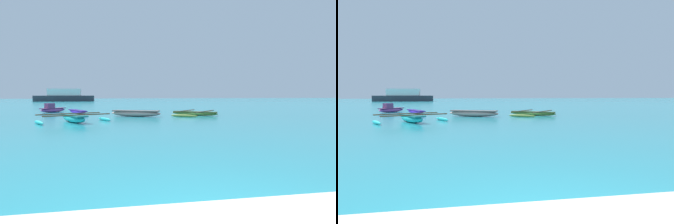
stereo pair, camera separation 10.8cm
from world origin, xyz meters
TOP-DOWN VIEW (x-y plane):
  - moored_boat_0 at (-3.56, 15.51)m, footprint 4.52×3.42m
  - moored_boat_1 at (5.22, 19.82)m, footprint 4.38×4.71m
  - moored_boat_2 at (-4.14, 23.61)m, footprint 2.02×3.77m
  - moored_boat_3 at (0.49, 19.44)m, footprint 3.83×2.36m
  - moored_boat_4 at (-6.66, 26.27)m, footprint 2.32×2.33m
  - distant_ferry at (-11.82, 71.92)m, footprint 13.66×3.01m

SIDE VIEW (x-z plane):
  - moored_boat_1 at x=5.22m, z-range -0.01..0.36m
  - moored_boat_2 at x=-4.14m, z-range 0.02..0.35m
  - moored_boat_0 at x=-3.56m, z-range -0.01..0.50m
  - moored_boat_3 at x=0.49m, z-range 0.03..0.49m
  - moored_boat_4 at x=-6.66m, z-range -0.13..0.73m
  - distant_ferry at x=-11.82m, z-range -0.28..2.73m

